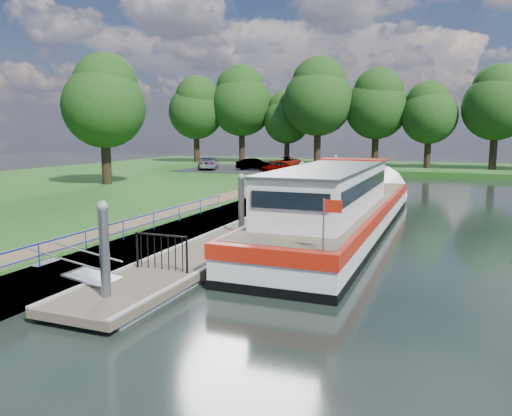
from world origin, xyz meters
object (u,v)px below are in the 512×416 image
at_px(car_b, 254,164).
at_px(car_c, 208,163).
at_px(barge, 344,209).
at_px(pontoon, 276,221).
at_px(car_a, 275,166).
at_px(car_d, 284,163).

distance_m(car_b, car_c, 4.86).
xyz_separation_m(car_b, car_c, (-4.81, -0.69, 0.06)).
distance_m(barge, car_b, 27.47).
distance_m(pontoon, barge, 3.74).
bearing_deg(car_c, barge, 108.32).
bearing_deg(barge, car_a, 116.79).
distance_m(car_a, car_c, 7.46).
height_order(car_c, car_d, car_c).
bearing_deg(barge, pontoon, 171.67).
bearing_deg(barge, car_c, 129.46).
bearing_deg(car_c, pontoon, 103.16).
bearing_deg(car_d, barge, -45.40).
xyz_separation_m(car_c, car_d, (6.66, 4.85, -0.07)).
bearing_deg(car_d, car_a, -60.44).
xyz_separation_m(barge, car_d, (-12.20, 27.76, 0.33)).
relative_size(barge, car_b, 5.87).
xyz_separation_m(car_a, car_b, (-2.64, 1.00, 0.06)).
height_order(pontoon, car_c, car_c).
bearing_deg(barge, car_b, 120.76).
distance_m(pontoon, car_c, 27.13).
bearing_deg(car_b, barge, -148.39).
xyz_separation_m(pontoon, car_c, (-15.27, 22.39, 1.31)).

